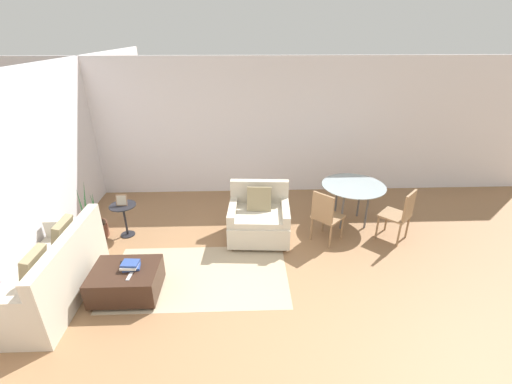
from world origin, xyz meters
name	(u,v)px	position (x,y,z in m)	size (l,w,h in m)	color
ground_plane	(269,320)	(0.00, 0.00, 0.00)	(20.00, 20.00, 0.00)	#936B47
wall_back	(257,128)	(0.00, 3.73, 1.38)	(12.00, 0.06, 2.75)	white
wall_left	(30,172)	(-3.28, 1.50, 1.38)	(0.06, 12.00, 2.75)	white
area_rug	(199,276)	(-0.94, 0.86, 0.00)	(2.51, 1.41, 0.01)	tan
couch	(53,276)	(-2.74, 0.53, 0.32)	(0.82, 1.75, 0.91)	beige
armchair	(259,219)	(-0.04, 1.84, 0.35)	(1.03, 0.92, 0.90)	beige
ottoman	(126,281)	(-1.83, 0.53, 0.22)	(0.85, 0.66, 0.39)	#382319
book_stack	(130,265)	(-1.75, 0.56, 0.44)	(0.24, 0.20, 0.09)	#2D478C
tv_remote_primary	(122,265)	(-1.89, 0.63, 0.40)	(0.08, 0.16, 0.01)	black
tv_remote_secondary	(130,276)	(-1.72, 0.39, 0.40)	(0.05, 0.16, 0.01)	#B7B7BC
potted_plant	(94,228)	(-2.81, 1.96, 0.18)	(0.43, 0.43, 1.00)	brown
side_table	(124,214)	(-2.28, 1.99, 0.40)	(0.43, 0.43, 0.57)	black
picture_frame	(122,200)	(-2.28, 1.99, 0.67)	(0.18, 0.07, 0.18)	#8C6647
dining_table	(353,189)	(1.62, 2.28, 0.65)	(1.09, 1.09, 0.73)	#99A8AD
dining_chair_near_left	(325,214)	(1.01, 1.67, 0.52)	(0.59, 0.59, 0.90)	#93704C
dining_chair_near_right	(401,213)	(2.24, 1.67, 0.52)	(0.59, 0.59, 0.90)	#93704C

